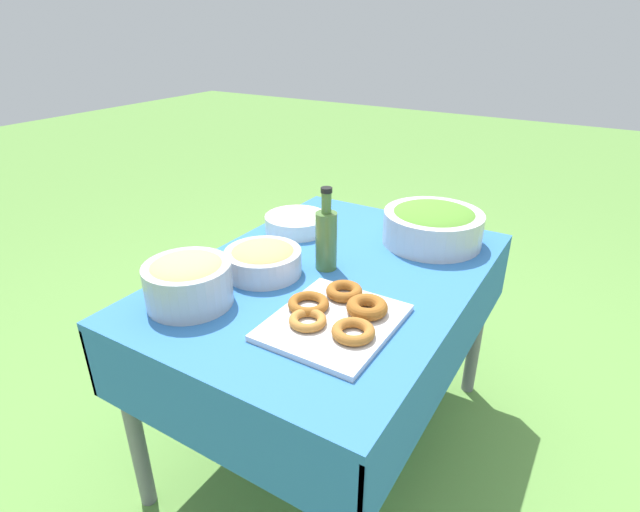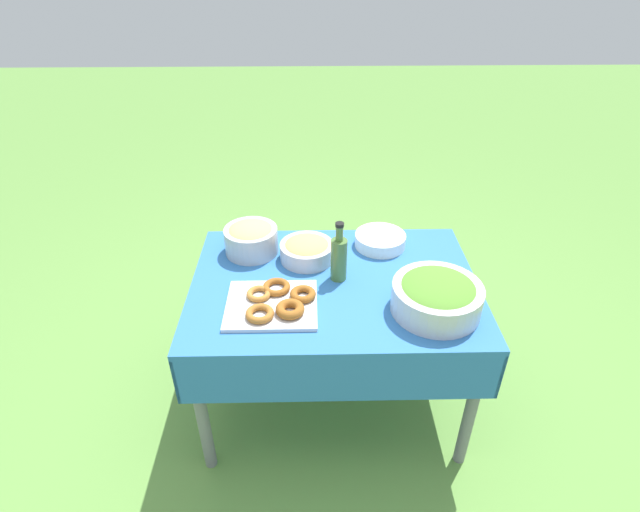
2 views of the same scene
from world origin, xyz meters
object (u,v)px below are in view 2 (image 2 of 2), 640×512
at_px(olive_oil_bottle, 339,257).
at_px(salad_bowl, 437,295).
at_px(donut_platter, 275,303).
at_px(bread_bowl, 307,250).
at_px(pasta_bowl, 251,238).
at_px(plate_stack, 380,240).

bearing_deg(olive_oil_bottle, salad_bowl, -30.97).
bearing_deg(donut_platter, bread_bowl, 69.77).
distance_m(pasta_bowl, olive_oil_bottle, 0.44).
xyz_separation_m(salad_bowl, bread_bowl, (-0.50, 0.37, -0.02)).
relative_size(donut_platter, olive_oil_bottle, 1.36).
relative_size(plate_stack, olive_oil_bottle, 0.87).
height_order(salad_bowl, pasta_bowl, pasta_bowl).
bearing_deg(pasta_bowl, salad_bowl, -30.05).
xyz_separation_m(pasta_bowl, bread_bowl, (0.25, -0.07, -0.03)).
bearing_deg(plate_stack, donut_platter, -136.62).
xyz_separation_m(pasta_bowl, donut_platter, (0.13, -0.40, -0.06)).
relative_size(donut_platter, plate_stack, 1.55).
xyz_separation_m(salad_bowl, pasta_bowl, (-0.75, 0.43, 0.00)).
bearing_deg(donut_platter, olive_oil_bottle, 35.84).
relative_size(salad_bowl, plate_stack, 1.48).
distance_m(salad_bowl, donut_platter, 0.62).
xyz_separation_m(salad_bowl, olive_oil_bottle, (-0.37, 0.22, 0.03)).
bearing_deg(salad_bowl, olive_oil_bottle, 149.03).
relative_size(pasta_bowl, bread_bowl, 1.01).
distance_m(pasta_bowl, plate_stack, 0.60).
bearing_deg(plate_stack, pasta_bowl, -176.31).
relative_size(pasta_bowl, plate_stack, 1.03).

